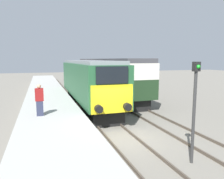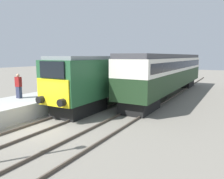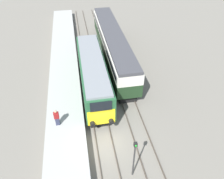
% 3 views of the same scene
% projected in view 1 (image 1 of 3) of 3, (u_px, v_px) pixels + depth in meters
% --- Properties ---
extents(ground_plane, '(120.00, 120.00, 0.00)m').
position_uv_depth(ground_plane, '(121.00, 138.00, 11.30)').
color(ground_plane, slate).
extents(platform_left, '(3.50, 50.00, 1.01)m').
position_uv_depth(platform_left, '(48.00, 103.00, 17.73)').
color(platform_left, '#A8A8A3').
rests_on(platform_left, ground_plane).
extents(rails_near_track, '(1.51, 60.00, 0.14)m').
position_uv_depth(rails_near_track, '(97.00, 114.00, 16.00)').
color(rails_near_track, '#4C4238').
rests_on(rails_near_track, ground_plane).
extents(rails_far_track, '(1.50, 60.00, 0.14)m').
position_uv_depth(rails_far_track, '(139.00, 111.00, 17.05)').
color(rails_far_track, '#4C4238').
rests_on(rails_far_track, ground_plane).
extents(locomotive, '(2.70, 13.31, 3.95)m').
position_uv_depth(locomotive, '(88.00, 82.00, 18.37)').
color(locomotive, black).
rests_on(locomotive, ground_plane).
extents(passenger_carriage, '(2.75, 19.40, 4.12)m').
position_uv_depth(passenger_carriage, '(106.00, 73.00, 25.28)').
color(passenger_carriage, black).
rests_on(passenger_carriage, ground_plane).
extents(person_on_platform, '(0.44, 0.26, 1.72)m').
position_uv_depth(person_on_platform, '(40.00, 100.00, 11.74)').
color(person_on_platform, '#2D334C').
rests_on(person_on_platform, platform_left).
extents(signal_post, '(0.24, 0.28, 3.96)m').
position_uv_depth(signal_post, '(194.00, 104.00, 8.29)').
color(signal_post, '#333333').
rests_on(signal_post, ground_plane).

